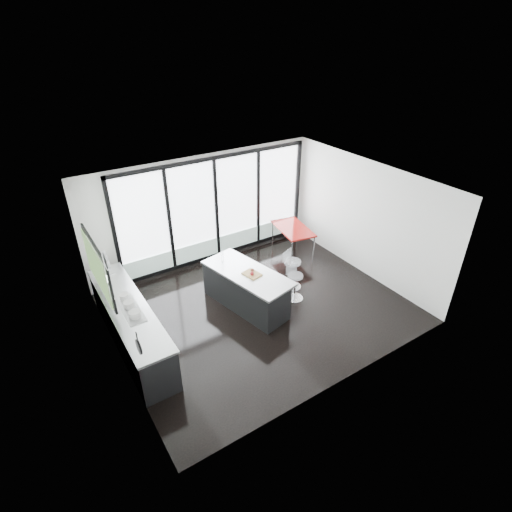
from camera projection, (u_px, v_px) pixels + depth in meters
floor at (260, 308)px, 8.78m from camera, size 6.00×5.00×0.00m
ceiling at (260, 188)px, 7.36m from camera, size 6.00×5.00×0.00m
wall_back at (215, 213)px, 10.05m from camera, size 6.00×0.09×2.80m
wall_front at (347, 320)px, 6.26m from camera, size 6.00×0.00×2.80m
wall_left at (106, 286)px, 6.80m from camera, size 0.26×5.00×2.80m
wall_right at (365, 219)px, 9.47m from camera, size 0.00×5.00×2.80m
counter_cabinets at (131, 325)px, 7.59m from camera, size 0.69×3.24×1.36m
island at (245, 289)px, 8.65m from camera, size 1.30×2.22×1.11m
bar_stool_near at (295, 287)px, 8.92m from camera, size 0.43×0.43×0.64m
bar_stool_far at (292, 274)px, 9.29m from camera, size 0.59×0.59×0.73m
red_table at (292, 239)px, 10.80m from camera, size 0.97×1.41×0.70m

